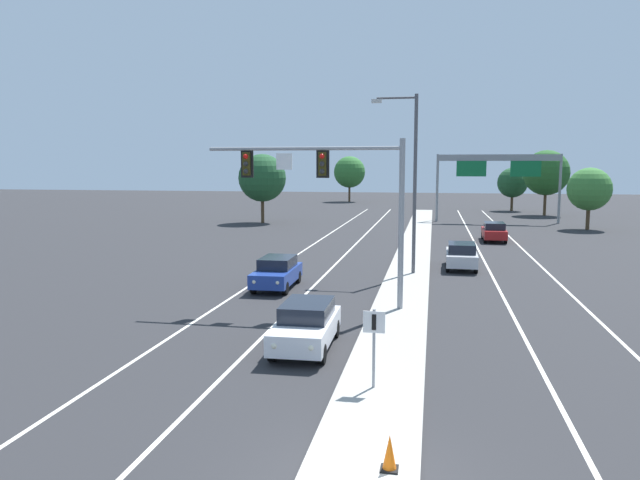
{
  "coord_description": "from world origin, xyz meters",
  "views": [
    {
      "loc": [
        1.33,
        -11.06,
        6.22
      ],
      "look_at": [
        -3.2,
        12.82,
        3.2
      ],
      "focal_mm": 33.64,
      "sensor_mm": 36.0,
      "label": 1
    }
  ],
  "objects": [
    {
      "name": "median_island",
      "position": [
        0.0,
        18.0,
        0.07
      ],
      "size": [
        2.4,
        110.0,
        0.15
      ],
      "primitive_type": "cube",
      "color": "#9E9B93",
      "rests_on": "ground"
    },
    {
      "name": "lane_stripe_oncoming_center",
      "position": [
        -4.7,
        25.0,
        0.0
      ],
      "size": [
        0.14,
        100.0,
        0.01
      ],
      "primitive_type": "cube",
      "color": "silver",
      "rests_on": "ground"
    },
    {
      "name": "lane_stripe_receding_center",
      "position": [
        4.7,
        25.0,
        0.0
      ],
      "size": [
        0.14,
        100.0,
        0.01
      ],
      "primitive_type": "cube",
      "color": "silver",
      "rests_on": "ground"
    },
    {
      "name": "edge_stripe_left",
      "position": [
        -8.0,
        25.0,
        0.0
      ],
      "size": [
        0.14,
        100.0,
        0.01
      ],
      "primitive_type": "cube",
      "color": "silver",
      "rests_on": "ground"
    },
    {
      "name": "edge_stripe_right",
      "position": [
        8.0,
        25.0,
        0.0
      ],
      "size": [
        0.14,
        100.0,
        0.01
      ],
      "primitive_type": "cube",
      "color": "silver",
      "rests_on": "ground"
    },
    {
      "name": "overhead_signal_mast",
      "position": [
        -2.76,
        14.24,
        5.38
      ],
      "size": [
        8.54,
        0.44,
        7.2
      ],
      "color": "gray",
      "rests_on": "median_island"
    },
    {
      "name": "median_sign_post",
      "position": [
        -0.18,
        4.81,
        1.59
      ],
      "size": [
        0.6,
        0.1,
        2.2
      ],
      "color": "gray",
      "rests_on": "median_island"
    },
    {
      "name": "street_lamp_median",
      "position": [
        0.06,
        22.99,
        5.79
      ],
      "size": [
        2.58,
        0.28,
        10.0
      ],
      "color": "#4C4C51",
      "rests_on": "median_island"
    },
    {
      "name": "car_oncoming_white",
      "position": [
        -2.85,
        8.46,
        0.82
      ],
      "size": [
        1.89,
        4.5,
        1.58
      ],
      "color": "silver",
      "rests_on": "ground"
    },
    {
      "name": "car_oncoming_blue",
      "position": [
        -6.46,
        18.16,
        0.82
      ],
      "size": [
        1.89,
        4.5,
        1.58
      ],
      "color": "navy",
      "rests_on": "ground"
    },
    {
      "name": "car_receding_silver",
      "position": [
        3.08,
        25.89,
        0.82
      ],
      "size": [
        1.89,
        4.5,
        1.58
      ],
      "color": "#B7B7BC",
      "rests_on": "ground"
    },
    {
      "name": "car_receding_red",
      "position": [
        6.32,
        40.05,
        0.82
      ],
      "size": [
        1.87,
        4.49,
        1.58
      ],
      "color": "maroon",
      "rests_on": "ground"
    },
    {
      "name": "traffic_cone_median_nose",
      "position": [
        0.58,
        0.37,
        0.51
      ],
      "size": [
        0.36,
        0.36,
        0.74
      ],
      "color": "black",
      "rests_on": "median_island"
    },
    {
      "name": "highway_sign_gantry",
      "position": [
        8.2,
        57.35,
        6.16
      ],
      "size": [
        13.28,
        0.42,
        7.5
      ],
      "color": "gray",
      "rests_on": "ground"
    },
    {
      "name": "tree_far_right_a",
      "position": [
        15.1,
        68.18,
        5.34
      ],
      "size": [
        5.65,
        5.65,
        8.18
      ],
      "color": "#4C3823",
      "rests_on": "ground"
    },
    {
      "name": "tree_far_left_a",
      "position": [
        -13.11,
        92.54,
        5.14
      ],
      "size": [
        5.44,
        5.44,
        7.87
      ],
      "color": "#4C3823",
      "rests_on": "ground"
    },
    {
      "name": "tree_far_left_c",
      "position": [
        -17.06,
        52.09,
        4.9
      ],
      "size": [
        5.18,
        5.18,
        7.5
      ],
      "color": "#4C3823",
      "rests_on": "ground"
    },
    {
      "name": "tree_far_right_c",
      "position": [
        16.23,
        51.25,
        3.95
      ],
      "size": [
        4.18,
        4.18,
        6.05
      ],
      "color": "#4C3823",
      "rests_on": "ground"
    },
    {
      "name": "tree_far_right_b",
      "position": [
        12.0,
        75.43,
        3.9
      ],
      "size": [
        4.13,
        4.13,
        5.97
      ],
      "color": "#4C3823",
      "rests_on": "ground"
    }
  ]
}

